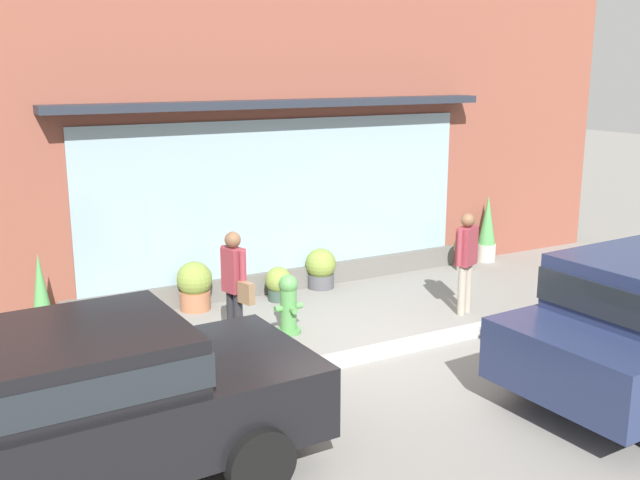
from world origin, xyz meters
TOP-DOWN VIEW (x-y plane):
  - ground_plane at (0.00, 0.00)m, footprint 60.00×60.00m
  - curb_strip at (0.00, -0.20)m, footprint 14.00×0.24m
  - storefront at (0.00, 3.19)m, footprint 14.00×0.81m
  - fire_hydrant at (-0.80, 1.13)m, footprint 0.41×0.38m
  - pedestrian_with_handbag at (-1.66, 0.95)m, footprint 0.27×0.63m
  - pedestrian_passerby at (1.90, 0.59)m, footprint 0.49×0.31m
  - parked_car_black at (-4.29, -1.51)m, footprint 4.44×2.08m
  - potted_plant_window_left at (4.28, 2.80)m, footprint 0.37×0.37m
  - potted_plant_window_center at (3.48, 2.46)m, footprint 0.41×0.41m
  - potted_plant_by_entrance at (-3.84, 2.52)m, footprint 0.34×0.34m
  - potted_plant_trailing_edge at (-1.59, 2.74)m, footprint 0.54×0.54m
  - potted_plant_near_hydrant at (-0.27, 2.53)m, footprint 0.42×0.42m
  - potted_plant_window_right at (0.65, 2.81)m, footprint 0.52×0.52m

SIDE VIEW (x-z plane):
  - ground_plane at x=0.00m, z-range 0.00..0.00m
  - curb_strip at x=0.00m, z-range 0.00..0.12m
  - potted_plant_near_hydrant at x=-0.27m, z-range 0.01..0.56m
  - potted_plant_window_right at x=0.65m, z-range 0.01..0.68m
  - potted_plant_window_center at x=3.48m, z-range 0.05..0.72m
  - potted_plant_trailing_edge at x=-1.59m, z-range 0.01..0.77m
  - fire_hydrant at x=-0.80m, z-range 0.01..0.85m
  - potted_plant_by_entrance at x=-3.84m, z-range -0.02..1.20m
  - potted_plant_window_left at x=4.28m, z-range -0.03..1.24m
  - parked_car_black at x=-4.29m, z-range 0.11..1.59m
  - pedestrian_passerby at x=1.90m, z-range 0.13..1.68m
  - pedestrian_with_handbag at x=-1.66m, z-range 0.12..1.70m
  - storefront at x=0.00m, z-range -0.06..5.24m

